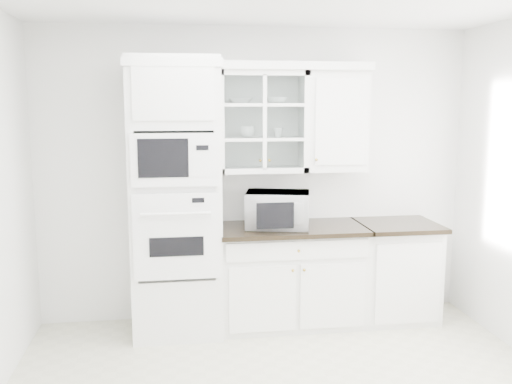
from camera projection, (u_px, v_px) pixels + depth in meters
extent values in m
cube|color=white|center=(256.00, 175.00, 5.32)|extent=(4.00, 0.02, 2.70)
cube|color=white|center=(175.00, 198.00, 4.93)|extent=(0.76, 0.65, 2.40)
cube|color=white|center=(176.00, 237.00, 4.64)|extent=(0.70, 0.03, 0.72)
cube|color=black|center=(177.00, 247.00, 4.64)|extent=(0.44, 0.01, 0.16)
cube|color=white|center=(175.00, 160.00, 4.54)|extent=(0.70, 0.03, 0.43)
cube|color=black|center=(163.00, 158.00, 4.51)|extent=(0.40, 0.01, 0.31)
cube|color=white|center=(291.00, 277.00, 5.22)|extent=(1.30, 0.60, 0.88)
cube|color=black|center=(292.00, 229.00, 5.11)|extent=(1.32, 0.67, 0.04)
cube|color=white|center=(395.00, 272.00, 5.36)|extent=(0.70, 0.60, 0.88)
cube|color=black|center=(398.00, 225.00, 5.25)|extent=(0.72, 0.67, 0.04)
cube|color=white|center=(262.00, 122.00, 5.09)|extent=(0.80, 0.33, 0.90)
cube|color=white|center=(262.00, 138.00, 5.12)|extent=(0.74, 0.29, 0.02)
cube|color=white|center=(262.00, 105.00, 5.07)|extent=(0.74, 0.29, 0.02)
cube|color=white|center=(335.00, 121.00, 5.19)|extent=(0.55, 0.33, 0.90)
cube|color=white|center=(250.00, 66.00, 4.98)|extent=(2.14, 0.38, 0.07)
imported|color=white|center=(278.00, 209.00, 5.07)|extent=(0.64, 0.58, 0.32)
imported|color=white|center=(241.00, 101.00, 5.04)|extent=(0.24, 0.24, 0.05)
imported|color=white|center=(276.00, 100.00, 5.07)|extent=(0.22, 0.22, 0.06)
imported|color=white|center=(248.00, 132.00, 5.08)|extent=(0.14, 0.14, 0.10)
imported|color=white|center=(278.00, 133.00, 5.11)|extent=(0.11, 0.11, 0.09)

